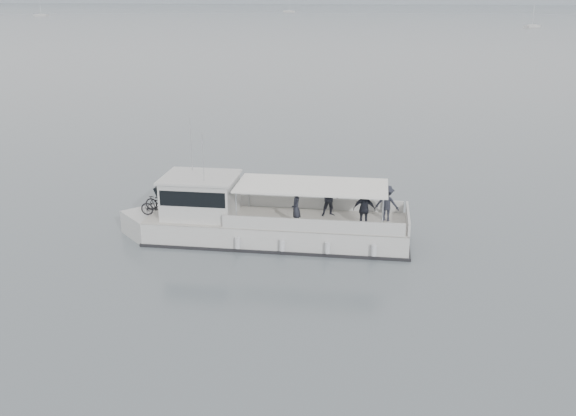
# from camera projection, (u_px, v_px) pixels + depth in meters

# --- Properties ---
(ground) EXTENTS (1400.00, 1400.00, 0.00)m
(ground) POSITION_uv_depth(u_px,v_px,m) (229.00, 269.00, 26.22)
(ground) COLOR slate
(ground) RESTS_ON ground
(tour_boat) EXTENTS (13.42, 3.70, 5.60)m
(tour_boat) POSITION_uv_depth(u_px,v_px,m) (252.00, 220.00, 29.06)
(tour_boat) COLOR silver
(tour_boat) RESTS_ON ground
(moored_fleet) EXTENTS (352.69, 325.80, 9.40)m
(moored_fleet) POSITION_uv_depth(u_px,v_px,m) (453.00, 25.00, 199.70)
(moored_fleet) COLOR silver
(moored_fleet) RESTS_ON ground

